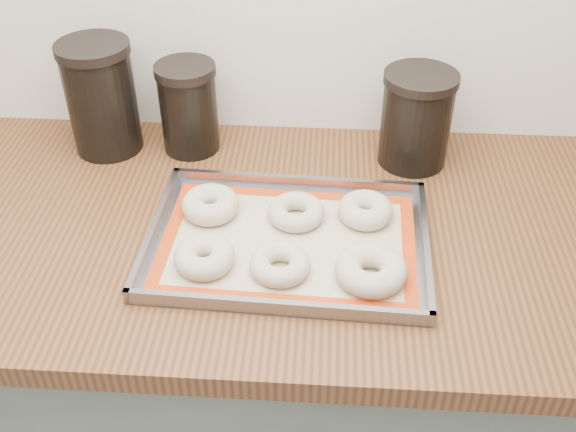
# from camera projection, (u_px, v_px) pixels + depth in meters

# --- Properties ---
(cabinet) EXTENTS (3.00, 0.65, 0.86)m
(cabinet) POSITION_uv_depth(u_px,v_px,m) (233.00, 390.00, 1.46)
(cabinet) COLOR slate
(cabinet) RESTS_ON floor
(countertop) EXTENTS (3.06, 0.68, 0.04)m
(countertop) POSITION_uv_depth(u_px,v_px,m) (220.00, 229.00, 1.18)
(countertop) COLOR brown
(countertop) RESTS_ON cabinet
(baking_tray) EXTENTS (0.47, 0.35, 0.03)m
(baking_tray) POSITION_uv_depth(u_px,v_px,m) (288.00, 241.00, 1.12)
(baking_tray) COLOR gray
(baking_tray) RESTS_ON countertop
(baking_mat) EXTENTS (0.43, 0.31, 0.00)m
(baking_mat) POSITION_uv_depth(u_px,v_px,m) (288.00, 242.00, 1.12)
(baking_mat) COLOR #C6B793
(baking_mat) RESTS_ON baking_tray
(bagel_front_left) EXTENTS (0.11, 0.11, 0.04)m
(bagel_front_left) POSITION_uv_depth(u_px,v_px,m) (204.00, 257.00, 1.06)
(bagel_front_left) COLOR beige
(bagel_front_left) RESTS_ON baking_mat
(bagel_front_mid) EXTENTS (0.12, 0.12, 0.03)m
(bagel_front_mid) POSITION_uv_depth(u_px,v_px,m) (280.00, 264.00, 1.05)
(bagel_front_mid) COLOR beige
(bagel_front_mid) RESTS_ON baking_mat
(bagel_front_right) EXTENTS (0.14, 0.14, 0.04)m
(bagel_front_right) POSITION_uv_depth(u_px,v_px,m) (371.00, 270.00, 1.03)
(bagel_front_right) COLOR beige
(bagel_front_right) RESTS_ON baking_mat
(bagel_back_left) EXTENTS (0.11, 0.11, 0.04)m
(bagel_back_left) POSITION_uv_depth(u_px,v_px,m) (210.00, 205.00, 1.17)
(bagel_back_left) COLOR beige
(bagel_back_left) RESTS_ON baking_mat
(bagel_back_mid) EXTENTS (0.12, 0.12, 0.03)m
(bagel_back_mid) POSITION_uv_depth(u_px,v_px,m) (296.00, 212.00, 1.16)
(bagel_back_mid) COLOR beige
(bagel_back_mid) RESTS_ON baking_mat
(bagel_back_right) EXTENTS (0.12, 0.12, 0.04)m
(bagel_back_right) POSITION_uv_depth(u_px,v_px,m) (365.00, 210.00, 1.16)
(bagel_back_right) COLOR beige
(bagel_back_right) RESTS_ON baking_mat
(canister_left) EXTENTS (0.14, 0.14, 0.22)m
(canister_left) POSITION_uv_depth(u_px,v_px,m) (101.00, 97.00, 1.29)
(canister_left) COLOR black
(canister_left) RESTS_ON countertop
(canister_mid) EXTENTS (0.12, 0.12, 0.18)m
(canister_mid) POSITION_uv_depth(u_px,v_px,m) (188.00, 108.00, 1.30)
(canister_mid) COLOR black
(canister_mid) RESTS_ON countertop
(canister_right) EXTENTS (0.14, 0.14, 0.18)m
(canister_right) POSITION_uv_depth(u_px,v_px,m) (416.00, 119.00, 1.26)
(canister_right) COLOR black
(canister_right) RESTS_ON countertop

